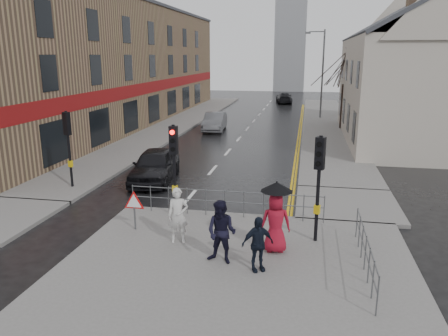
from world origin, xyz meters
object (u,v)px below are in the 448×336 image
at_px(pedestrian_b, 222,232).
at_px(pedestrian_d, 258,244).
at_px(pedestrian_with_umbrella, 276,215).
at_px(car_parked, 155,165).
at_px(pedestrian_a, 178,215).
at_px(car_mid, 215,122).

bearing_deg(pedestrian_b, pedestrian_d, -2.56).
xyz_separation_m(pedestrian_with_umbrella, car_parked, (-6.27, 7.00, -0.52)).
distance_m(pedestrian_a, car_mid, 21.76).
xyz_separation_m(pedestrian_a, pedestrian_d, (2.66, -1.42, -0.11)).
bearing_deg(pedestrian_a, car_mid, 85.00).
relative_size(pedestrian_a, car_mid, 0.40).
height_order(pedestrian_d, car_parked, pedestrian_d).
height_order(pedestrian_with_umbrella, pedestrian_d, pedestrian_with_umbrella).
xyz_separation_m(pedestrian_b, car_parked, (-4.82, 8.01, -0.28)).
bearing_deg(pedestrian_with_umbrella, car_mid, 106.57).
bearing_deg(pedestrian_with_umbrella, pedestrian_d, -106.65).
xyz_separation_m(pedestrian_a, car_parked, (-3.21, 6.89, -0.25)).
bearing_deg(car_parked, car_mid, 84.70).
xyz_separation_m(pedestrian_b, pedestrian_with_umbrella, (1.44, 1.01, 0.24)).
relative_size(pedestrian_a, pedestrian_d, 1.14).
height_order(pedestrian_b, car_mid, pedestrian_b).
distance_m(pedestrian_a, car_parked, 7.60).
height_order(pedestrian_with_umbrella, car_parked, pedestrian_with_umbrella).
bearing_deg(car_mid, car_parked, -93.39).
height_order(pedestrian_a, pedestrian_with_umbrella, pedestrian_with_umbrella).
distance_m(pedestrian_with_umbrella, pedestrian_d, 1.41).
height_order(pedestrian_a, car_parked, pedestrian_a).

